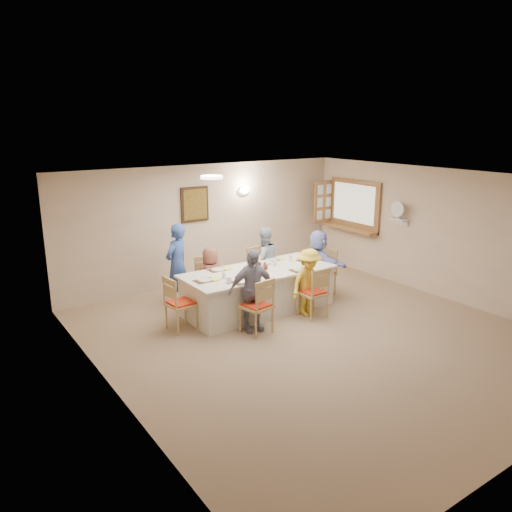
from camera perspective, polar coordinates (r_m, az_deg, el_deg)
ground at (r=8.20m, az=6.80°, el=-9.02°), size 7.00×7.00×0.00m
room_walls at (r=7.71m, az=7.15°, el=1.31°), size 7.00×7.00×7.00m
wall_picture at (r=10.32m, az=-7.01°, el=5.88°), size 0.62×0.05×0.72m
wall_sconce at (r=10.87m, az=-1.33°, el=7.52°), size 0.26×0.09×0.18m
ceiling_light at (r=8.17m, az=-5.08°, el=8.96°), size 0.36×0.36×0.05m
serving_hatch at (r=11.59m, az=11.20°, el=5.72°), size 0.06×1.50×1.15m
hatch_sill at (r=11.60m, az=10.66°, el=3.11°), size 0.30×1.50×0.05m
shutter_door at (r=11.95m, az=7.72°, el=6.15°), size 0.55×0.04×1.00m
fan_shelf at (r=10.67m, az=16.05°, el=4.06°), size 0.22×0.36×0.03m
desk_fan at (r=10.62m, az=16.00°, el=4.84°), size 0.30×0.30×0.28m
dining_table at (r=9.07m, az=0.29°, el=-3.93°), size 2.78×1.17×0.76m
chair_back_left at (r=9.39m, az=-5.52°, el=-2.87°), size 0.51×0.51×0.90m
chair_back_right at (r=9.99m, az=0.50°, el=-1.64°), size 0.48×0.48×0.91m
chair_front_left at (r=8.09m, az=0.04°, el=-5.63°), size 0.52×0.52×0.94m
chair_front_right at (r=8.79m, az=6.50°, el=-4.07°), size 0.44×0.44×0.92m
chair_left_end at (r=8.30m, az=-8.56°, el=-5.31°), size 0.48×0.48×0.93m
chair_right_end at (r=9.97m, az=7.63°, el=-1.84°), size 0.44×0.44×0.91m
diner_back_left at (r=9.25m, az=-5.18°, el=-2.39°), size 0.55×0.36×1.13m
diner_back_right at (r=9.84m, az=0.90°, el=-0.57°), size 0.84×0.74×1.36m
diner_front_left at (r=8.11m, az=-0.44°, el=-3.94°), size 0.94×0.66×1.38m
diner_front_right at (r=8.83m, az=6.02°, el=-3.00°), size 0.90×0.66×1.21m
diner_right_end at (r=9.82m, az=7.11°, el=-0.82°), size 1.25×0.47×1.32m
caregiver at (r=9.40m, az=-9.01°, el=-0.95°), size 0.86×0.83×1.53m
placemat_fl at (r=8.30m, az=-1.45°, el=-2.97°), size 0.36×0.27×0.01m
plate_fl at (r=8.29m, az=-1.45°, el=-2.91°), size 0.26×0.26×0.02m
napkin_fl at (r=8.35m, az=-0.23°, el=-2.80°), size 0.13×0.13×0.01m
placemat_fr at (r=8.98m, az=4.98°, el=-1.61°), size 0.34×0.25×0.01m
plate_fr at (r=8.97m, az=4.98°, el=-1.55°), size 0.23×0.23×0.01m
napkin_fr at (r=9.05m, az=6.06°, el=-1.46°), size 0.14×0.14×0.01m
placemat_bl at (r=8.98m, az=-4.39°, el=-1.59°), size 0.34×0.25×0.01m
plate_bl at (r=8.98m, az=-4.39°, el=-1.53°), size 0.24×0.24×0.02m
napkin_bl at (r=9.02m, az=-3.24°, el=-1.44°), size 0.14×0.14×0.01m
placemat_br at (r=9.61m, az=1.80°, el=-0.43°), size 0.33×0.25×0.01m
plate_br at (r=9.61m, az=1.80°, el=-0.37°), size 0.23×0.23×0.01m
napkin_br at (r=9.67m, az=2.83°, el=-0.29°), size 0.14×0.14×0.01m
placemat_le at (r=8.40m, az=-5.89°, el=-2.83°), size 0.34×0.26×0.01m
plate_le at (r=8.39m, az=-5.89°, el=-2.76°), size 0.23×0.23×0.01m
napkin_le at (r=8.44m, az=-4.65°, el=-2.66°), size 0.15×0.15×0.01m
placemat_re at (r=9.61m, az=5.79°, el=-0.51°), size 0.34×0.25×0.01m
plate_re at (r=9.60m, az=5.79°, el=-0.45°), size 0.24×0.24×0.02m
napkin_re at (r=9.68m, az=6.79°, el=-0.37°), size 0.14×0.14×0.01m
teacup_a at (r=8.25m, az=-3.13°, el=-2.83°), size 0.10×0.10×0.08m
teacup_b at (r=9.58m, az=0.40°, el=-0.20°), size 0.15×0.15×0.09m
bowl_a at (r=8.60m, az=0.06°, el=-2.14°), size 0.30×0.30×0.05m
bowl_b at (r=9.32m, az=1.20°, el=-0.75°), size 0.33×0.33×0.06m
condiment_ketchup at (r=8.94m, az=-0.01°, el=-0.95°), size 0.12×0.12×0.21m
condiment_brown at (r=9.02m, az=0.19°, el=-0.90°), size 0.09×0.09×0.18m
condiment_malt at (r=8.95m, az=1.03°, el=-1.13°), size 0.12×0.12×0.15m
drinking_glass at (r=8.89m, az=-0.68°, el=-1.36°), size 0.06×0.06×0.09m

